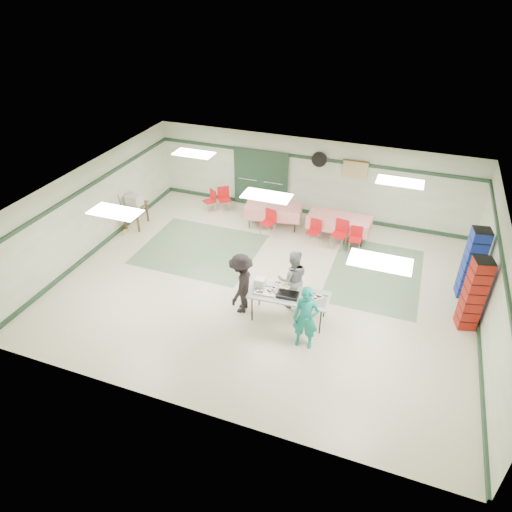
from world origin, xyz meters
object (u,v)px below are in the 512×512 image
(chair_loose_b, at_px, (211,199))
(crate_stack_blue_a, at_px, (473,264))
(chair_d, at_px, (269,220))
(broom, at_px, (123,213))
(crate_stack_blue_b, at_px, (472,293))
(office_printer, at_px, (134,200))
(crate_stack_red, at_px, (474,294))
(dining_table_b, at_px, (273,211))
(chair_c, at_px, (356,236))
(dining_table_a, at_px, (339,222))
(chair_loose_a, at_px, (224,197))
(chair_a, at_px, (341,231))
(printer_table, at_px, (135,209))
(serving_table, at_px, (289,296))
(chair_b, at_px, (314,229))
(volunteer_dark, at_px, (241,284))
(volunteer_teal, at_px, (306,318))
(volunteer_grey, at_px, (293,279))

(chair_loose_b, relative_size, crate_stack_blue_a, 0.40)
(chair_d, distance_m, broom, 4.70)
(crate_stack_blue_b, bearing_deg, office_printer, 172.22)
(crate_stack_red, height_order, broom, crate_stack_red)
(dining_table_b, xyz_separation_m, chair_c, (2.84, -0.57, -0.09))
(office_printer, bearing_deg, crate_stack_red, -7.34)
(chair_loose_b, relative_size, crate_stack_red, 0.41)
(dining_table_a, xyz_separation_m, broom, (-6.59, -2.10, 0.14))
(chair_loose_a, bearing_deg, chair_c, -45.91)
(chair_a, relative_size, chair_d, 1.07)
(dining_table_a, height_order, printer_table, dining_table_a)
(crate_stack_blue_a, height_order, broom, crate_stack_blue_a)
(serving_table, distance_m, dining_table_a, 4.39)
(dining_table_b, relative_size, crate_stack_red, 1.00)
(chair_a, distance_m, crate_stack_blue_a, 3.86)
(serving_table, distance_m, chair_a, 3.85)
(serving_table, xyz_separation_m, broom, (-6.24, 2.27, -0.01))
(chair_d, xyz_separation_m, broom, (-4.44, -1.54, 0.18))
(chair_b, xyz_separation_m, crate_stack_blue_a, (4.44, -1.24, 0.51))
(volunteer_dark, xyz_separation_m, broom, (-5.02, 2.34, -0.11))
(crate_stack_red, bearing_deg, chair_c, 140.93)
(chair_a, distance_m, broom, 6.93)
(volunteer_teal, relative_size, office_printer, 3.49)
(serving_table, height_order, chair_b, chair_b)
(dining_table_a, height_order, chair_loose_a, chair_loose_a)
(volunteer_dark, bearing_deg, broom, -118.57)
(volunteer_dark, height_order, crate_stack_blue_b, crate_stack_blue_b)
(crate_stack_red, relative_size, printer_table, 1.93)
(volunteer_grey, relative_size, office_printer, 3.51)
(chair_c, relative_size, chair_loose_a, 0.90)
(printer_table, relative_size, office_printer, 2.16)
(chair_loose_b, height_order, office_printer, office_printer)
(office_printer, bearing_deg, crate_stack_blue_a, -0.09)
(crate_stack_blue_a, xyz_separation_m, broom, (-10.38, -0.29, -0.29))
(crate_stack_blue_b, bearing_deg, volunteer_dark, -164.31)
(volunteer_grey, relative_size, chair_b, 2.04)
(dining_table_a, bearing_deg, serving_table, -92.73)
(volunteer_teal, bearing_deg, dining_table_b, 112.25)
(chair_loose_a, height_order, chair_loose_b, chair_loose_a)
(volunteer_dark, relative_size, printer_table, 1.65)
(chair_loose_a, bearing_deg, chair_loose_b, 173.48)
(chair_loose_b, bearing_deg, crate_stack_blue_a, 20.59)
(volunteer_grey, relative_size, dining_table_a, 0.82)
(chair_d, xyz_separation_m, crate_stack_blue_a, (5.94, -1.24, 0.47))
(serving_table, distance_m, chair_loose_a, 6.18)
(crate_stack_red, xyz_separation_m, printer_table, (-10.30, 1.55, -0.32))
(serving_table, relative_size, volunteer_teal, 1.24)
(office_printer, bearing_deg, volunteer_grey, -19.08)
(dining_table_a, relative_size, broom, 1.45)
(dining_table_a, relative_size, printer_table, 1.99)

